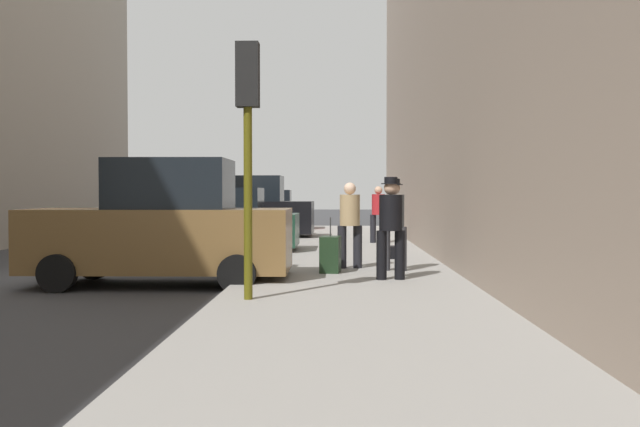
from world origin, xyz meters
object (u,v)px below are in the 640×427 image
(parked_black_suv, at_px, (248,211))
(pedestrian_with_fedora, at_px, (391,223))
(parked_bronze_suv, at_px, (163,228))
(parked_dark_green_sedan, at_px, (220,224))
(fire_hydrant, at_px, (286,239))
(rolling_suitcase, at_px, (330,254))
(parked_red_hatchback, at_px, (265,212))
(traffic_light, at_px, (248,114))
(duffel_bag, at_px, (392,252))
(pedestrian_in_tan_coat, at_px, (350,220))
(pedestrian_in_red_jacket, at_px, (378,211))
(pedestrian_with_beanie, at_px, (394,220))

(parked_black_suv, distance_m, pedestrian_with_fedora, 12.89)
(parked_bronze_suv, distance_m, pedestrian_with_fedora, 4.04)
(parked_dark_green_sedan, bearing_deg, fire_hydrant, -22.27)
(parked_dark_green_sedan, height_order, rolling_suitcase, parked_dark_green_sedan)
(fire_hydrant, distance_m, pedestrian_with_fedora, 6.04)
(parked_red_hatchback, relative_size, traffic_light, 1.18)
(rolling_suitcase, relative_size, duffel_bag, 2.36)
(parked_dark_green_sedan, bearing_deg, pedestrian_with_fedora, -57.47)
(parked_red_hatchback, bearing_deg, pedestrian_in_tan_coat, -78.28)
(fire_hydrant, height_order, rolling_suitcase, rolling_suitcase)
(pedestrian_in_red_jacket, bearing_deg, parked_bronze_suv, -115.77)
(parked_red_hatchback, bearing_deg, duffel_bag, -72.71)
(fire_hydrant, xyz_separation_m, pedestrian_in_red_jacket, (2.54, 3.66, 0.61))
(parked_bronze_suv, bearing_deg, traffic_light, -54.50)
(rolling_suitcase, distance_m, duffel_bag, 3.25)
(traffic_light, height_order, pedestrian_with_fedora, traffic_light)
(parked_dark_green_sedan, bearing_deg, traffic_light, -77.94)
(pedestrian_in_red_jacket, height_order, duffel_bag, pedestrian_in_red_jacket)
(rolling_suitcase, xyz_separation_m, duffel_bag, (1.39, 2.93, -0.20))
(parked_bronze_suv, height_order, duffel_bag, parked_bronze_suv)
(pedestrian_in_tan_coat, height_order, rolling_suitcase, pedestrian_in_tan_coat)
(fire_hydrant, height_order, pedestrian_in_red_jacket, pedestrian_in_red_jacket)
(pedestrian_with_beanie, height_order, rolling_suitcase, pedestrian_with_beanie)
(parked_bronze_suv, xyz_separation_m, rolling_suitcase, (2.98, 0.87, -0.54))
(parked_bronze_suv, bearing_deg, pedestrian_in_tan_coat, 26.05)
(pedestrian_in_red_jacket, bearing_deg, parked_black_suv, 145.34)
(parked_bronze_suv, bearing_deg, duffel_bag, 41.09)
(fire_hydrant, height_order, pedestrian_in_tan_coat, pedestrian_in_tan_coat)
(parked_dark_green_sedan, height_order, pedestrian_with_fedora, pedestrian_with_fedora)
(pedestrian_in_red_jacket, distance_m, rolling_suitcase, 8.26)
(parked_dark_green_sedan, bearing_deg, pedestrian_in_red_jacket, 33.95)
(parked_black_suv, height_order, pedestrian_in_tan_coat, parked_black_suv)
(parked_bronze_suv, relative_size, duffel_bag, 10.48)
(parked_black_suv, bearing_deg, pedestrian_in_tan_coat, -72.05)
(pedestrian_in_tan_coat, bearing_deg, rolling_suitcase, -116.36)
(parked_red_hatchback, bearing_deg, parked_dark_green_sedan, -90.00)
(fire_hydrant, xyz_separation_m, duffel_bag, (2.56, -1.53, -0.21))
(pedestrian_with_fedora, bearing_deg, rolling_suitcase, 133.28)
(traffic_light, bearing_deg, pedestrian_with_fedora, 47.22)
(traffic_light, relative_size, duffel_bag, 8.18)
(parked_black_suv, distance_m, rolling_suitcase, 11.53)
(parked_bronze_suv, xyz_separation_m, parked_black_suv, (-0.00, 12.00, 0.00))
(parked_bronze_suv, xyz_separation_m, parked_red_hatchback, (0.00, 17.82, -0.18))
(parked_dark_green_sedan, xyz_separation_m, pedestrian_in_red_jacket, (4.34, 2.92, 0.26))
(traffic_light, bearing_deg, rolling_suitcase, 72.09)
(pedestrian_with_beanie, bearing_deg, parked_black_suv, 111.22)
(parked_black_suv, relative_size, traffic_light, 1.29)
(parked_bronze_suv, xyz_separation_m, pedestrian_in_red_jacket, (4.34, 9.00, 0.07))
(pedestrian_in_red_jacket, relative_size, rolling_suitcase, 1.64)
(parked_bronze_suv, xyz_separation_m, pedestrian_with_fedora, (4.03, -0.25, 0.10))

